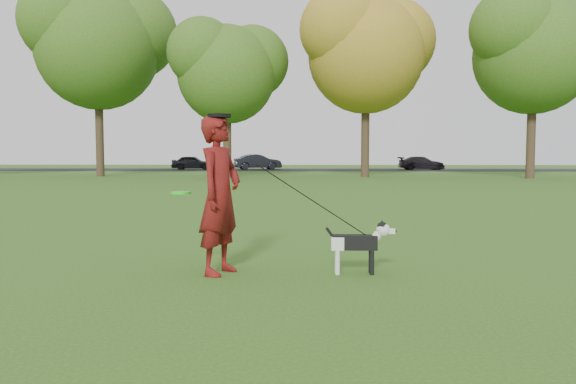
{
  "coord_description": "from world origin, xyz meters",
  "views": [
    {
      "loc": [
        0.74,
        -6.68,
        1.42
      ],
      "look_at": [
        0.48,
        0.03,
        0.95
      ],
      "focal_mm": 35.0,
      "sensor_mm": 36.0,
      "label": 1
    }
  ],
  "objects_px": {
    "man": "(220,195)",
    "car_left": "(193,163)",
    "dog": "(360,241)",
    "car_mid": "(258,162)",
    "car_right": "(422,163)"
  },
  "relations": [
    {
      "from": "man",
      "to": "car_left",
      "type": "bearing_deg",
      "value": 33.48
    },
    {
      "from": "man",
      "to": "dog",
      "type": "height_order",
      "value": "man"
    },
    {
      "from": "car_left",
      "to": "car_mid",
      "type": "xyz_separation_m",
      "value": [
        5.47,
        0.0,
        0.06
      ]
    },
    {
      "from": "dog",
      "to": "car_left",
      "type": "height_order",
      "value": "car_left"
    },
    {
      "from": "man",
      "to": "dog",
      "type": "bearing_deg",
      "value": -66.82
    },
    {
      "from": "car_mid",
      "to": "car_right",
      "type": "distance_m",
      "value": 13.59
    },
    {
      "from": "car_left",
      "to": "man",
      "type": "bearing_deg",
      "value": -170.15
    },
    {
      "from": "man",
      "to": "car_left",
      "type": "distance_m",
      "value": 41.14
    },
    {
      "from": "man",
      "to": "car_right",
      "type": "distance_m",
      "value": 41.49
    },
    {
      "from": "car_left",
      "to": "car_right",
      "type": "height_order",
      "value": "car_left"
    },
    {
      "from": "man",
      "to": "car_right",
      "type": "bearing_deg",
      "value": 6.81
    },
    {
      "from": "dog",
      "to": "car_mid",
      "type": "relative_size",
      "value": 0.21
    },
    {
      "from": "dog",
      "to": "car_right",
      "type": "height_order",
      "value": "car_right"
    },
    {
      "from": "car_left",
      "to": "car_right",
      "type": "distance_m",
      "value": 19.06
    },
    {
      "from": "man",
      "to": "car_right",
      "type": "height_order",
      "value": "man"
    }
  ]
}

